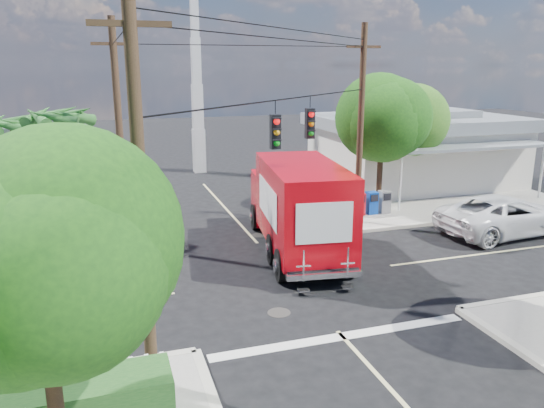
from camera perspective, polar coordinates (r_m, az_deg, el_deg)
name	(u,v)px	position (r m, az deg, el deg)	size (l,w,h in m)	color
ground	(290,279)	(18.71, 1.90, -8.02)	(120.00, 120.00, 0.00)	black
sidewalk_ne	(399,188)	(32.67, 13.50, 1.63)	(14.12, 14.12, 0.14)	gray
road_markings	(305,295)	(17.45, 3.56, -9.77)	(32.00, 32.00, 0.01)	beige
building_ne	(415,147)	(34.02, 15.13, 5.90)	(11.80, 10.20, 4.50)	silver
radio_tower	(197,90)	(36.82, -8.08, 12.09)	(0.80, 0.80, 17.00)	silver
tree_sw_front	(38,254)	(9.22, -23.87, -4.90)	(3.88, 3.78, 6.03)	#422D1C
tree_ne_front	(383,118)	(26.57, 11.87, 9.08)	(4.21, 4.14, 6.66)	#422D1C
tree_ne_back	(405,123)	(29.83, 14.11, 8.42)	(3.77, 3.66, 5.82)	#422D1C
palm_nw_front	(59,120)	(23.88, -21.94, 8.41)	(3.01, 3.08, 5.59)	#422D1C
palm_nw_back	(12,127)	(25.61, -26.15, 7.49)	(3.01, 3.08, 5.19)	#422D1C
utility_poles	(232,141)	(18.52, -4.32, 6.74)	(12.00, 10.68, 9.00)	#473321
picket_fence	(25,394)	(12.63, -25.06, -18.05)	(5.94, 0.06, 1.00)	silver
vending_boxes	(372,203)	(26.44, 10.66, 0.13)	(1.90, 0.50, 1.10)	#B50E18
delivery_truck	(298,206)	(20.82, 2.79, -0.23)	(3.72, 8.76, 3.68)	black
parked_car	(505,215)	(25.39, 23.81, -1.10)	(2.87, 6.21, 1.73)	silver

